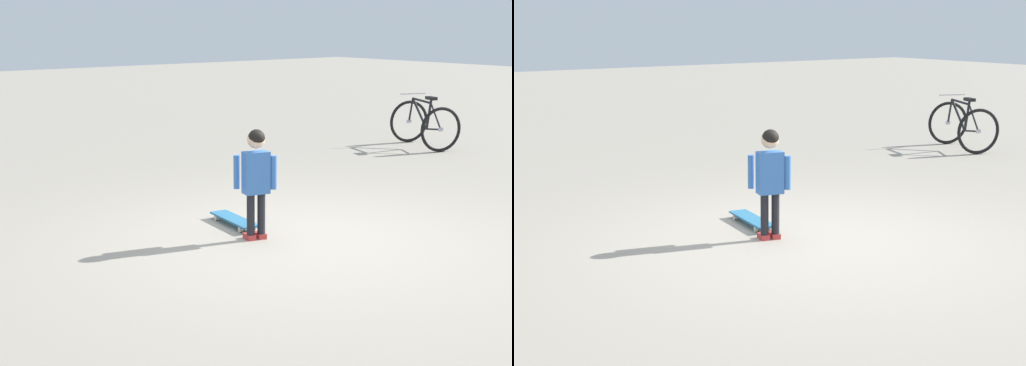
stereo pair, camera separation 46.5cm
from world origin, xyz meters
TOP-DOWN VIEW (x-y plane):
  - ground_plane at (0.00, 0.00)m, footprint 50.00×50.00m
  - child_person at (-0.35, 0.30)m, footprint 0.32×0.29m
  - skateboard at (-0.21, 0.83)m, footprint 0.29×0.76m
  - bicycle_mid at (5.13, 2.78)m, footprint 1.04×1.25m

SIDE VIEW (x-z plane):
  - ground_plane at x=0.00m, z-range 0.00..0.00m
  - skateboard at x=-0.21m, z-range 0.02..0.10m
  - bicycle_mid at x=5.13m, z-range -0.04..0.80m
  - child_person at x=-0.35m, z-range 0.13..1.19m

